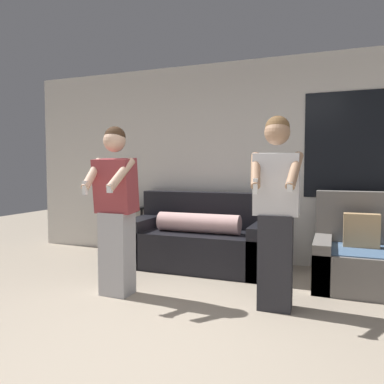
% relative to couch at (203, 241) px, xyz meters
% --- Properties ---
extents(ground_plane, '(14.00, 14.00, 0.00)m').
position_rel_couch_xyz_m(ground_plane, '(0.46, -2.43, -0.33)').
color(ground_plane, tan).
extents(wall_back, '(6.77, 0.07, 2.70)m').
position_rel_couch_xyz_m(wall_back, '(0.48, 0.49, 1.02)').
color(wall_back, silver).
rests_on(wall_back, ground_plane).
extents(couch, '(1.91, 0.91, 0.94)m').
position_rel_couch_xyz_m(couch, '(0.00, 0.00, 0.00)').
color(couch, black).
rests_on(couch, ground_plane).
extents(armchair, '(0.95, 0.94, 1.00)m').
position_rel_couch_xyz_m(armchair, '(1.86, -0.15, -0.02)').
color(armchair, slate).
rests_on(armchair, ground_plane).
extents(side_table, '(0.55, 0.36, 0.84)m').
position_rel_couch_xyz_m(side_table, '(-1.34, 0.25, 0.23)').
color(side_table, black).
rests_on(side_table, ground_plane).
extents(person_left, '(0.46, 0.47, 1.68)m').
position_rel_couch_xyz_m(person_left, '(-0.45, -1.33, 0.53)').
color(person_left, '#B2B2B7').
rests_on(person_left, ground_plane).
extents(person_right, '(0.46, 0.47, 1.73)m').
position_rel_couch_xyz_m(person_right, '(1.09, -1.15, 0.56)').
color(person_right, '#28282D').
rests_on(person_right, ground_plane).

